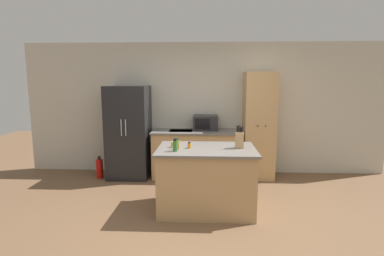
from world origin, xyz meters
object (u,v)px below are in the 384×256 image
(refrigerator, at_px, (129,132))
(pantry_cabinet, at_px, (259,126))
(spice_bottle_short_red, at_px, (178,144))
(fire_extinguisher, at_px, (100,168))
(spice_bottle_amber_oil, at_px, (173,145))
(spice_bottle_green_herb, at_px, (189,145))
(knife_block, at_px, (239,140))
(microwave, at_px, (205,123))
(spice_bottle_tall_dark, at_px, (175,145))

(refrigerator, xyz_separation_m, pantry_cabinet, (2.49, 0.07, 0.13))
(spice_bottle_short_red, bearing_deg, fire_extinguisher, 139.25)
(refrigerator, xyz_separation_m, spice_bottle_amber_oil, (1.01, -1.46, 0.07))
(pantry_cabinet, distance_m, spice_bottle_short_red, 2.15)
(spice_bottle_green_herb, xyz_separation_m, fire_extinguisher, (-1.81, 1.35, -0.77))
(spice_bottle_green_herb, bearing_deg, pantry_cabinet, 51.79)
(spice_bottle_short_red, distance_m, spice_bottle_amber_oil, 0.15)
(knife_block, xyz_separation_m, spice_bottle_short_red, (-0.86, -0.12, -0.04))
(refrigerator, relative_size, knife_block, 5.30)
(microwave, distance_m, spice_bottle_green_herb, 1.67)
(refrigerator, distance_m, spice_bottle_green_herb, 1.96)
(refrigerator, relative_size, pantry_cabinet, 0.87)
(spice_bottle_tall_dark, height_order, spice_bottle_green_herb, spice_bottle_tall_dark)
(refrigerator, bearing_deg, spice_bottle_short_red, -55.09)
(refrigerator, xyz_separation_m, knife_block, (1.96, -1.46, 0.15))
(refrigerator, relative_size, spice_bottle_tall_dark, 9.97)
(pantry_cabinet, bearing_deg, spice_bottle_green_herb, -128.21)
(fire_extinguisher, bearing_deg, spice_bottle_tall_dark, -43.49)
(knife_block, xyz_separation_m, spice_bottle_tall_dark, (-0.88, -0.24, -0.04))
(spice_bottle_tall_dark, bearing_deg, spice_bottle_short_red, 76.46)
(spice_bottle_amber_oil, bearing_deg, pantry_cabinet, 46.05)
(pantry_cabinet, xyz_separation_m, spice_bottle_green_herb, (-1.24, -1.57, -0.05))
(spice_bottle_green_herb, bearing_deg, knife_block, 3.40)
(spice_bottle_tall_dark, xyz_separation_m, spice_bottle_green_herb, (0.18, 0.19, -0.04))
(refrigerator, relative_size, spice_bottle_short_red, 10.73)
(pantry_cabinet, xyz_separation_m, spice_bottle_tall_dark, (-1.41, -1.76, -0.01))
(knife_block, height_order, fire_extinguisher, knife_block)
(spice_bottle_tall_dark, relative_size, fire_extinguisher, 0.41)
(spice_bottle_amber_oil, bearing_deg, spice_bottle_green_herb, -9.46)
(spice_bottle_green_herb, bearing_deg, spice_bottle_amber_oil, 170.54)
(pantry_cabinet, distance_m, spice_bottle_amber_oil, 2.13)
(knife_block, height_order, spice_bottle_green_herb, knife_block)
(spice_bottle_short_red, distance_m, fire_extinguisher, 2.33)
(refrigerator, xyz_separation_m, spice_bottle_tall_dark, (1.07, -1.70, 0.12))
(microwave, xyz_separation_m, spice_bottle_tall_dark, (-0.40, -1.85, -0.05))
(refrigerator, distance_m, spice_bottle_amber_oil, 1.78)
(spice_bottle_tall_dark, relative_size, spice_bottle_amber_oil, 2.07)
(spice_bottle_tall_dark, distance_m, spice_bottle_short_red, 0.12)
(spice_bottle_amber_oil, bearing_deg, spice_bottle_tall_dark, -75.54)
(spice_bottle_amber_oil, bearing_deg, microwave, 74.09)
(refrigerator, bearing_deg, knife_block, -36.71)
(refrigerator, relative_size, spice_bottle_amber_oil, 20.63)
(spice_bottle_tall_dark, bearing_deg, knife_block, 14.92)
(pantry_cabinet, relative_size, spice_bottle_amber_oil, 23.64)
(microwave, height_order, spice_bottle_green_herb, microwave)
(refrigerator, relative_size, fire_extinguisher, 4.11)
(knife_block, relative_size, spice_bottle_green_herb, 3.78)
(spice_bottle_green_herb, bearing_deg, refrigerator, 129.81)
(microwave, height_order, fire_extinguisher, microwave)
(pantry_cabinet, distance_m, spice_bottle_green_herb, 2.00)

